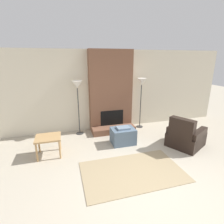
% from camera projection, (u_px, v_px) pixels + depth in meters
% --- Properties ---
extents(ground_plane, '(24.00, 24.00, 0.00)m').
position_uv_depth(ground_plane, '(156.00, 191.00, 3.20)').
color(ground_plane, '#B2A893').
extents(wall_back, '(8.40, 0.06, 2.60)m').
position_uv_depth(wall_back, '(109.00, 90.00, 5.83)').
color(wall_back, beige).
rests_on(wall_back, ground_plane).
extents(fireplace, '(1.40, 0.70, 2.60)m').
position_uv_depth(fireplace, '(111.00, 95.00, 5.66)').
color(fireplace, brown).
rests_on(fireplace, ground_plane).
extents(ottoman, '(0.65, 0.50, 0.50)m').
position_uv_depth(ottoman, '(123.00, 136.00, 4.93)').
color(ottoman, slate).
rests_on(ottoman, ground_plane).
extents(armchair, '(1.14, 1.11, 0.86)m').
position_uv_depth(armchair, '(185.00, 137.00, 4.75)').
color(armchair, black).
rests_on(armchair, ground_plane).
extents(side_table, '(0.60, 0.53, 0.50)m').
position_uv_depth(side_table, '(48.00, 140.00, 4.25)').
color(side_table, tan).
rests_on(side_table, ground_plane).
extents(floor_lamp_left, '(0.31, 0.31, 1.69)m').
position_uv_depth(floor_lamp_left, '(77.00, 88.00, 5.21)').
color(floor_lamp_left, '#333333').
rests_on(floor_lamp_left, ground_plane).
extents(floor_lamp_right, '(0.31, 0.31, 1.71)m').
position_uv_depth(floor_lamp_right, '(142.00, 85.00, 5.76)').
color(floor_lamp_right, '#333333').
rests_on(floor_lamp_right, ground_plane).
extents(area_rug, '(2.14, 1.30, 0.01)m').
position_uv_depth(area_rug, '(133.00, 171.00, 3.73)').
color(area_rug, '#9E8966').
rests_on(area_rug, ground_plane).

